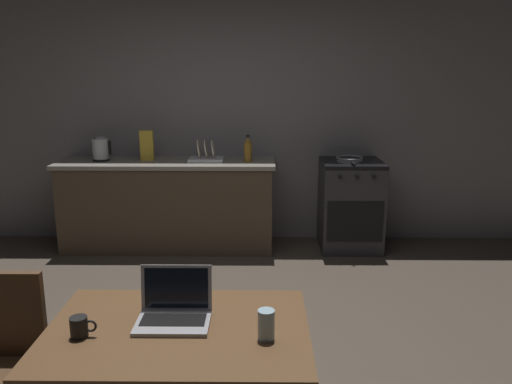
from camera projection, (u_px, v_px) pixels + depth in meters
The scene contains 13 objects.
ground_plane at pixel (214, 356), 3.36m from camera, with size 12.00×12.00×0.00m, color #473D33.
back_wall at pixel (261, 110), 5.44m from camera, with size 6.40×0.10×2.76m, color slate.
kitchen_counter at pixel (168, 204), 5.32m from camera, with size 2.16×0.64×0.90m.
stove_oven at pixel (350, 205), 5.30m from camera, with size 0.60×0.62×0.90m.
dining_table at pixel (178, 344), 2.27m from camera, with size 1.13×0.79×0.72m.
laptop at pixel (174, 311), 2.30m from camera, with size 0.32×0.25×0.23m.
electric_kettle at pixel (101, 149), 5.20m from camera, with size 0.19×0.17×0.24m.
bottle at pixel (248, 149), 5.13m from camera, with size 0.08×0.08×0.27m.
frying_pan at pixel (350, 159), 5.17m from camera, with size 0.27×0.44×0.05m.
coffee_mug at pixel (80, 327), 2.17m from camera, with size 0.11×0.07×0.09m.
drinking_glass at pixel (266, 325), 2.15m from camera, with size 0.07×0.07×0.13m.
cereal_box at pixel (147, 145), 5.21m from camera, with size 0.13×0.05×0.30m.
dish_rack at pixel (206, 156), 5.21m from camera, with size 0.34×0.26×0.21m.
Camera 1 is at (0.30, -3.02, 1.81)m, focal length 36.68 mm.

